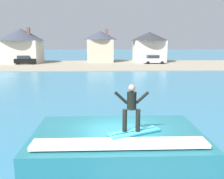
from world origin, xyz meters
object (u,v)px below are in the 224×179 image
(house_gabled_white, at_px, (149,45))
(surfboard, at_px, (134,132))
(car_far_shore, at_px, (154,59))
(house_small_cottage, at_px, (100,45))
(wave_crest, at_px, (118,149))
(house_with_chimney, at_px, (21,44))
(surfer, at_px, (132,106))
(car_near_shore, at_px, (26,60))

(house_gabled_white, bearing_deg, surfboard, -101.17)
(car_far_shore, relative_size, house_small_cottage, 0.59)
(car_far_shore, xyz_separation_m, house_small_cottage, (-11.10, 5.55, 2.90))
(wave_crest, distance_m, surfboard, 1.15)
(surfboard, bearing_deg, wave_crest, 137.58)
(surfboard, relative_size, house_small_cottage, 0.26)
(house_gabled_white, bearing_deg, wave_crest, -101.96)
(car_far_shore, bearing_deg, house_with_chimney, 174.12)
(house_with_chimney, bearing_deg, house_small_cottage, 9.12)
(wave_crest, distance_m, house_small_cottage, 47.20)
(wave_crest, xyz_separation_m, car_far_shore, (9.96, 41.53, 0.19))
(wave_crest, relative_size, house_gabled_white, 0.75)
(wave_crest, distance_m, house_with_chimney, 47.98)
(surfer, height_order, car_near_shore, surfer)
(car_far_shore, height_order, house_with_chimney, house_with_chimney)
(wave_crest, relative_size, car_near_shore, 1.42)
(surfer, bearing_deg, wave_crest, 130.46)
(house_with_chimney, bearing_deg, surfboard, -67.70)
(car_far_shore, bearing_deg, surfer, -102.76)
(car_far_shore, height_order, house_gabled_white, house_gabled_white)
(house_small_cottage, bearing_deg, wave_crest, -88.61)
(wave_crest, xyz_separation_m, house_small_cottage, (-1.14, 47.08, 3.10))
(car_near_shore, height_order, house_small_cottage, house_small_cottage)
(car_far_shore, distance_m, house_small_cottage, 12.75)
(house_with_chimney, bearing_deg, car_far_shore, -5.88)
(wave_crest, height_order, car_near_shore, car_near_shore)
(car_far_shore, height_order, house_small_cottage, house_small_cottage)
(surfer, distance_m, house_with_chimney, 48.53)
(surfer, relative_size, house_small_cottage, 0.22)
(surfer, relative_size, house_with_chimney, 0.17)
(surfer, bearing_deg, car_far_shore, 77.24)
(car_near_shore, bearing_deg, house_with_chimney, 118.29)
(surfer, bearing_deg, house_gabled_white, 78.69)
(car_near_shore, xyz_separation_m, house_gabled_white, (25.97, 4.32, 2.85))
(wave_crest, bearing_deg, surfboard, -42.42)
(car_near_shore, distance_m, car_far_shore, 26.24)
(surfer, xyz_separation_m, car_near_shore, (-16.72, 41.97, -1.64))
(wave_crest, relative_size, car_far_shore, 1.39)
(car_far_shore, xyz_separation_m, house_with_chimney, (-27.83, 2.87, 3.20))
(car_near_shore, relative_size, house_with_chimney, 0.46)
(surfboard, distance_m, car_far_shore, 43.09)
(house_with_chimney, distance_m, house_small_cottage, 16.94)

